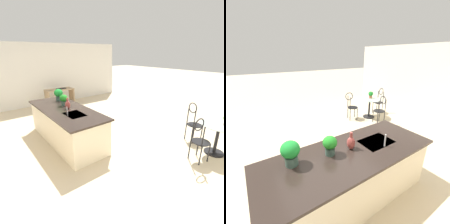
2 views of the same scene
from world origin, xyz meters
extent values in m
plane|color=beige|center=(0.00, 0.00, 0.00)|extent=(40.00, 40.00, 0.00)
cube|color=silver|center=(4.26, 0.00, 1.35)|extent=(0.12, 7.80, 2.70)
cube|color=beige|center=(0.30, 0.85, 0.44)|extent=(2.70, 0.96, 0.88)
cube|color=#2D231E|center=(0.30, 0.85, 0.90)|extent=(2.80, 1.06, 0.04)
cube|color=#B2B5BA|center=(-0.25, 0.85, 0.91)|extent=(0.56, 0.40, 0.03)
cylinder|color=black|center=(-2.54, -1.63, 0.01)|extent=(0.44, 0.44, 0.03)
cylinder|color=black|center=(-2.54, -1.63, 0.38)|extent=(0.07, 0.07, 0.69)
cylinder|color=#B2C6C1|center=(-2.54, -1.63, 0.73)|extent=(0.80, 0.80, 0.01)
cylinder|color=black|center=(-2.06, -1.93, 0.23)|extent=(0.03, 0.03, 0.45)
cylinder|color=black|center=(-1.97, -1.66, 0.23)|extent=(0.03, 0.03, 0.45)
cylinder|color=black|center=(-1.79, -2.02, 0.23)|extent=(0.03, 0.03, 0.45)
cylinder|color=black|center=(-1.70, -1.75, 0.23)|extent=(0.03, 0.03, 0.45)
cylinder|color=black|center=(-1.88, -1.84, 0.46)|extent=(0.48, 0.48, 0.02)
cylinder|color=black|center=(-1.78, -2.01, 0.68)|extent=(0.03, 0.03, 0.45)
cylinder|color=black|center=(-1.70, -1.77, 0.68)|extent=(0.03, 0.03, 0.45)
torus|color=black|center=(-1.74, -1.89, 0.90)|extent=(0.28, 0.11, 0.28)
cylinder|color=black|center=(-2.32, -1.20, 0.23)|extent=(0.03, 0.03, 0.45)
cylinder|color=black|center=(-2.59, -1.14, 0.23)|extent=(0.03, 0.03, 0.45)
cylinder|color=black|center=(-2.27, -0.92, 0.23)|extent=(0.03, 0.03, 0.45)
cylinder|color=black|center=(-2.54, -0.87, 0.23)|extent=(0.03, 0.03, 0.45)
cylinder|color=black|center=(-2.43, -1.03, 0.46)|extent=(0.45, 0.45, 0.02)
cylinder|color=black|center=(-2.27, -0.91, 0.68)|extent=(0.03, 0.03, 0.45)
cylinder|color=black|center=(-2.53, -0.86, 0.68)|extent=(0.03, 0.03, 0.45)
torus|color=black|center=(-2.40, -0.89, 0.90)|extent=(0.08, 0.28, 0.28)
cylinder|color=#B2B5BA|center=(-0.25, 1.03, 1.03)|extent=(0.02, 0.02, 0.22)
cube|color=tan|center=(3.65, -0.99, 0.35)|extent=(0.54, 0.04, 0.71)
cube|color=tan|center=(3.65, 0.17, 0.35)|extent=(0.54, 0.04, 0.71)
cube|color=tan|center=(3.65, -0.41, 0.72)|extent=(0.60, 1.20, 0.03)
cube|color=black|center=(3.67, -0.51, 0.75)|extent=(0.16, 0.44, 0.02)
cube|color=#333335|center=(3.67, -0.51, 0.77)|extent=(0.13, 0.40, 0.01)
cylinder|color=#385147|center=(1.15, 0.64, 0.99)|extent=(0.17, 0.17, 0.14)
ellipsoid|color=#1D9032|center=(1.15, 0.64, 1.16)|extent=(0.25, 0.25, 0.23)
cylinder|color=#385147|center=(0.60, 0.73, 0.98)|extent=(0.15, 0.15, 0.12)
ellipsoid|color=#218523|center=(0.60, 0.73, 1.12)|extent=(0.21, 0.21, 0.19)
ellipsoid|color=#993D38|center=(0.25, 0.78, 1.02)|extent=(0.13, 0.13, 0.21)
cylinder|color=#993D38|center=(0.25, 0.78, 1.17)|extent=(0.04, 0.04, 0.08)
camera|label=1|loc=(-3.86, 2.62, 2.33)|focal=28.09mm
camera|label=2|loc=(1.55, 2.40, 2.32)|focal=24.44mm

